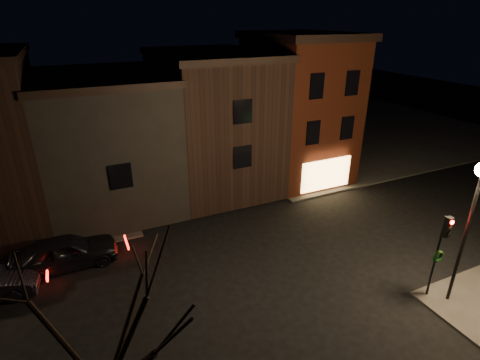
% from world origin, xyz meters
% --- Properties ---
extents(ground, '(120.00, 120.00, 0.00)m').
position_xyz_m(ground, '(0.00, 0.00, 0.00)').
color(ground, black).
rests_on(ground, ground).
extents(sidewalk_far_right, '(30.00, 30.00, 0.12)m').
position_xyz_m(sidewalk_far_right, '(20.00, 20.00, 0.06)').
color(sidewalk_far_right, '#2D2B28').
rests_on(sidewalk_far_right, ground).
extents(corner_building, '(6.50, 8.50, 10.50)m').
position_xyz_m(corner_building, '(8.00, 9.47, 5.40)').
color(corner_building, '#4D1B0D').
rests_on(corner_building, ground).
extents(row_building_a, '(7.30, 10.30, 9.40)m').
position_xyz_m(row_building_a, '(1.50, 10.50, 4.83)').
color(row_building_a, black).
rests_on(row_building_a, ground).
extents(row_building_b, '(7.80, 10.30, 8.40)m').
position_xyz_m(row_building_b, '(-5.75, 10.50, 4.33)').
color(row_building_b, black).
rests_on(row_building_b, ground).
extents(street_lamp_near, '(0.60, 0.60, 6.48)m').
position_xyz_m(street_lamp_near, '(6.20, -6.00, 5.18)').
color(street_lamp_near, black).
rests_on(street_lamp_near, sidewalk_near_right).
extents(traffic_signal, '(0.58, 0.38, 4.05)m').
position_xyz_m(traffic_signal, '(5.60, -5.51, 2.81)').
color(traffic_signal, black).
rests_on(traffic_signal, sidewalk_near_right).
extents(bare_tree_left, '(5.60, 5.60, 7.50)m').
position_xyz_m(bare_tree_left, '(-8.00, -7.00, 5.43)').
color(bare_tree_left, black).
rests_on(bare_tree_left, sidewalk_near_left).
extents(parked_car_a, '(4.99, 2.14, 1.68)m').
position_xyz_m(parked_car_a, '(-9.02, 3.82, 0.84)').
color(parked_car_a, black).
rests_on(parked_car_a, ground).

